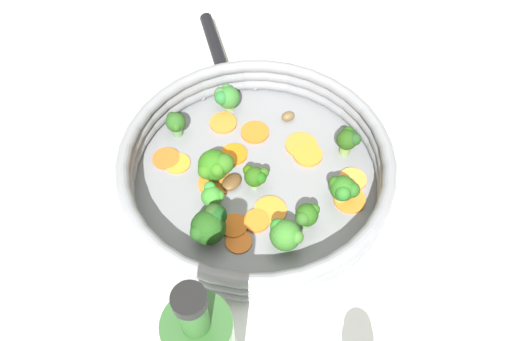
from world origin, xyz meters
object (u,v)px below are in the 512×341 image
Objects in this scene: carrot_slice_1 at (215,183)px; carrot_slice_3 at (308,155)px; broccoli_floret_1 at (343,189)px; broccoli_floret_4 at (307,215)px; carrot_slice_0 at (256,221)px; carrot_slice_2 at (300,144)px; carrot_slice_8 at (223,123)px; carrot_slice_12 at (178,163)px; skillet at (256,180)px; carrot_slice_13 at (255,132)px; carrot_slice_9 at (350,200)px; mushroom_piece_1 at (288,116)px; broccoli_floret_8 at (176,123)px; broccoli_floret_9 at (215,166)px; carrot_slice_6 at (234,226)px; broccoli_floret_3 at (210,224)px; carrot_slice_10 at (232,155)px; carrot_slice_7 at (239,242)px; broccoli_floret_7 at (285,235)px; carrot_slice_5 at (166,158)px; carrot_slice_4 at (270,210)px; broccoli_floret_6 at (212,195)px; broccoli_floret_5 at (255,176)px; broccoli_floret_0 at (348,139)px; broccoli_floret_2 at (227,97)px; mushroom_piece_0 at (232,182)px; carrot_slice_11 at (353,180)px.

carrot_slice_1 is 1.12× the size of carrot_slice_3.
broccoli_floret_1 is 0.07m from broccoli_floret_4.
carrot_slice_2 is at bearing 113.94° from carrot_slice_0.
carrot_slice_12 is (0.02, -0.10, -0.00)m from carrot_slice_8.
skillet is 8.37× the size of carrot_slice_13.
mushroom_piece_1 reaches higher than carrot_slice_9.
broccoli_floret_8 is 0.84× the size of broccoli_floret_9.
carrot_slice_6 is 0.66× the size of broccoli_floret_3.
broccoli_floret_1 is at bearing 23.33° from carrot_slice_10.
broccoli_floret_7 is at bearing 46.69° from carrot_slice_7.
carrot_slice_5 is 0.92× the size of carrot_slice_13.
skillet is 0.06m from carrot_slice_4.
carrot_slice_7 is 0.78× the size of carrot_slice_9.
carrot_slice_1 is 1.14× the size of broccoli_floret_4.
broccoli_floret_4 is at bearing 9.51° from broccoli_floret_8.
broccoli_floret_9 is at bearing 137.58° from broccoli_floret_6.
carrot_slice_7 is 0.83× the size of broccoli_floret_8.
carrot_slice_9 reaches higher than carrot_slice_7.
carrot_slice_8 is at bearing 90.51° from carrot_slice_5.
carrot_slice_4 is 0.08m from broccoli_floret_6.
broccoli_floret_5 is at bearing -39.09° from carrot_slice_13.
carrot_slice_7 is 0.22m from broccoli_floret_0.
carrot_slice_3 is 1.22× the size of carrot_slice_7.
carrot_slice_2 is at bearing 91.56° from skillet.
carrot_slice_5 is (-0.08, -0.03, -0.00)m from carrot_slice_1.
carrot_slice_0 is at bearing -88.05° from carrot_slice_4.
broccoli_floret_8 is (-0.19, 0.01, 0.02)m from carrot_slice_0.
carrot_slice_2 and carrot_slice_6 have the same top height.
carrot_slice_9 is (0.09, -0.01, -0.00)m from carrot_slice_3.
skillet is 0.13m from broccoli_floret_1.
broccoli_floret_2 is 1.14× the size of broccoli_floret_5.
carrot_slice_10 is 0.08m from carrot_slice_12.
broccoli_floret_3 is at bearing -14.75° from carrot_slice_12.
carrot_slice_8 is at bearing -146.03° from broccoli_floret_0.
broccoli_floret_3 is at bearing -57.17° from carrot_slice_13.
broccoli_floret_2 is at bearing 136.04° from broccoli_floret_6.
carrot_slice_6 is 0.87× the size of broccoli_floret_8.
carrot_slice_12 is 0.09m from mushroom_piece_0.
mushroom_piece_1 is at bearing 98.80° from carrot_slice_1.
carrot_slice_8 is 0.23m from carrot_slice_9.
carrot_slice_1 is 1.06× the size of broccoli_floret_1.
carrot_slice_1 is 0.02m from mushroom_piece_0.
broccoli_floret_5 reaches higher than carrot_slice_9.
carrot_slice_1 is 1.22× the size of carrot_slice_10.
carrot_slice_9 is (0.06, 0.10, 0.00)m from carrot_slice_4.
broccoli_floret_5 is (-0.04, 0.04, 0.02)m from carrot_slice_0.
carrot_slice_5 is at bearing -176.61° from broccoli_floret_6.
carrot_slice_4 is at bearing -106.31° from carrot_slice_11.
carrot_slice_11 is at bearing 76.69° from carrot_slice_0.
broccoli_floret_0 is 2.10× the size of mushroom_piece_1.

